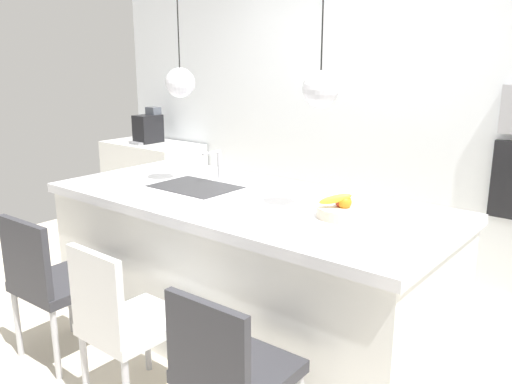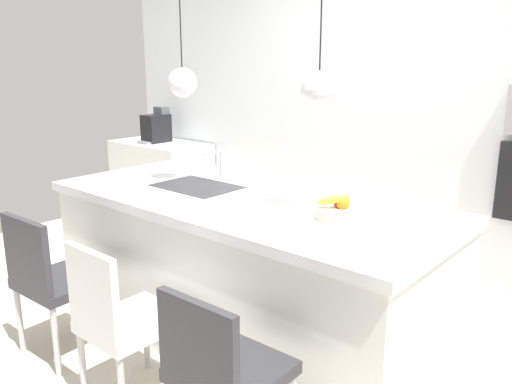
# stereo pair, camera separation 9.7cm
# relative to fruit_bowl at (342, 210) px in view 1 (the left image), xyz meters

# --- Properties ---
(floor) EXTENTS (6.60, 6.60, 0.00)m
(floor) POSITION_rel_fruit_bowl_xyz_m (-0.69, -0.01, -0.98)
(floor) COLOR beige
(floor) RESTS_ON ground
(back_wall) EXTENTS (6.00, 0.10, 2.60)m
(back_wall) POSITION_rel_fruit_bowl_xyz_m (-0.69, 1.64, 0.32)
(back_wall) COLOR white
(back_wall) RESTS_ON ground
(kitchen_island) EXTENTS (2.60, 1.15, 0.94)m
(kitchen_island) POSITION_rel_fruit_bowl_xyz_m (-0.69, -0.01, -0.51)
(kitchen_island) COLOR white
(kitchen_island) RESTS_ON ground
(sink_basin) EXTENTS (0.56, 0.40, 0.02)m
(sink_basin) POSITION_rel_fruit_bowl_xyz_m (-1.12, -0.01, -0.05)
(sink_basin) COLOR #2D2D30
(sink_basin) RESTS_ON kitchen_island
(faucet) EXTENTS (0.02, 0.17, 0.22)m
(faucet) POSITION_rel_fruit_bowl_xyz_m (-1.12, 0.20, 0.10)
(faucet) COLOR silver
(faucet) RESTS_ON kitchen_island
(fruit_bowl) EXTENTS (0.28, 0.28, 0.15)m
(fruit_bowl) POSITION_rel_fruit_bowl_xyz_m (0.00, 0.00, 0.00)
(fruit_bowl) COLOR beige
(fruit_bowl) RESTS_ON kitchen_island
(side_counter) EXTENTS (1.10, 0.60, 0.88)m
(side_counter) POSITION_rel_fruit_bowl_xyz_m (-3.09, 1.27, -0.54)
(side_counter) COLOR white
(side_counter) RESTS_ON ground
(coffee_machine) EXTENTS (0.20, 0.35, 0.38)m
(coffee_machine) POSITION_rel_fruit_bowl_xyz_m (-3.14, 1.27, 0.06)
(coffee_machine) COLOR black
(coffee_machine) RESTS_ON side_counter
(chair_near) EXTENTS (0.48, 0.45, 0.91)m
(chair_near) POSITION_rel_fruit_bowl_xyz_m (-1.39, -0.97, -0.46)
(chair_near) COLOR #333338
(chair_near) RESTS_ON ground
(chair_middle) EXTENTS (0.41, 0.48, 0.90)m
(chair_middle) POSITION_rel_fruit_bowl_xyz_m (-0.68, -0.97, -0.49)
(chair_middle) COLOR silver
(chair_middle) RESTS_ON ground
(chair_far) EXTENTS (0.45, 0.46, 0.87)m
(chair_far) POSITION_rel_fruit_bowl_xyz_m (0.03, -0.96, -0.48)
(chair_far) COLOR #333338
(chair_far) RESTS_ON ground
(pendant_light_left) EXTENTS (0.19, 0.19, 0.79)m
(pendant_light_left) POSITION_rel_fruit_bowl_xyz_m (-1.23, -0.01, 0.64)
(pendant_light_left) COLOR silver
(pendant_light_right) EXTENTS (0.19, 0.19, 0.79)m
(pendant_light_right) POSITION_rel_fruit_bowl_xyz_m (-0.15, -0.01, 0.64)
(pendant_light_right) COLOR silver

